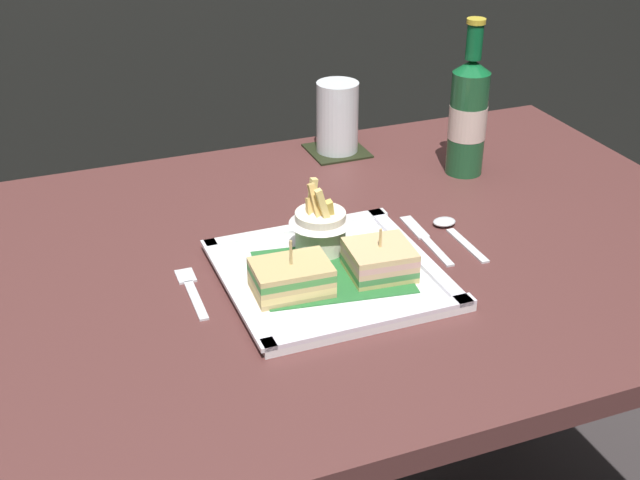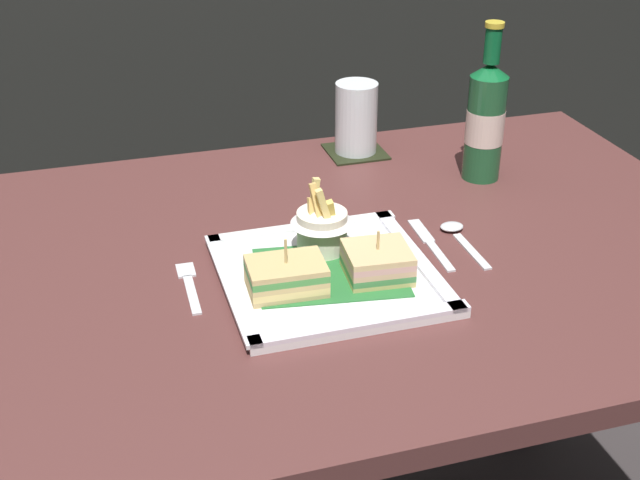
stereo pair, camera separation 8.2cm
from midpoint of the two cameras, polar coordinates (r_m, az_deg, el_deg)
name	(u,v)px [view 1 (the left image)]	position (r m, az deg, el deg)	size (l,w,h in m)	color
dining_table	(312,350)	(1.28, -2.37, -7.44)	(1.28, 0.82, 0.75)	#542D2B
square_plate	(329,275)	(1.13, -1.49, -2.42)	(0.28, 0.28, 0.02)	white
sandwich_half_left	(291,278)	(1.08, -4.12, -2.60)	(0.10, 0.07, 0.07)	tan
sandwich_half_right	(380,260)	(1.11, 1.94, -1.40)	(0.09, 0.09, 0.07)	tan
fries_cup	(320,224)	(1.16, -2.00, 1.07)	(0.09, 0.09, 0.10)	#EEE2CB
beer_bottle	(468,115)	(1.42, 8.31, 8.32)	(0.06, 0.06, 0.26)	#1D532E
drink_coaster	(337,151)	(1.52, -0.39, 6.01)	(0.10, 0.10, 0.00)	black
water_glass	(337,121)	(1.50, -0.40, 7.99)	(0.07, 0.07, 0.12)	silver
fork	(191,289)	(1.12, -10.74, -3.34)	(0.02, 0.13, 0.00)	silver
knife	(424,238)	(1.23, 5.17, 0.12)	(0.02, 0.16, 0.00)	silver
spoon	(450,228)	(1.25, 6.95, 0.77)	(0.03, 0.14, 0.01)	silver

